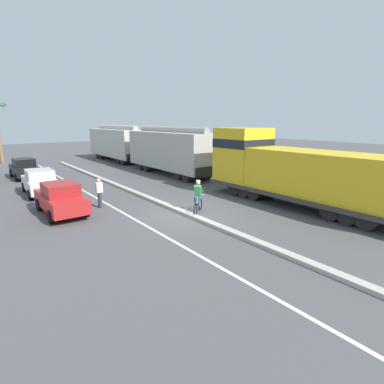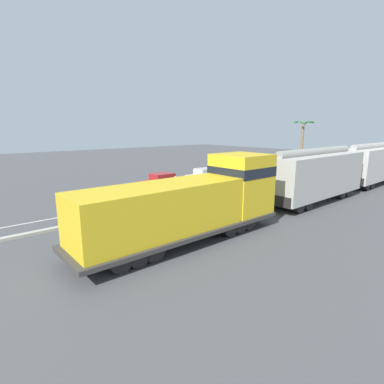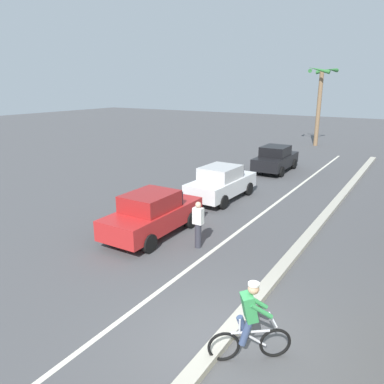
{
  "view_description": "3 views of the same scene",
  "coord_description": "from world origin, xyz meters",
  "px_view_note": "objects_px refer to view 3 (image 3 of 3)",
  "views": [
    {
      "loc": [
        -8.49,
        -11.74,
        4.63
      ],
      "look_at": [
        0.98,
        0.77,
        0.9
      ],
      "focal_mm": 28.0,
      "sensor_mm": 36.0,
      "label": 1
    },
    {
      "loc": [
        17.34,
        -11.41,
        5.7
      ],
      "look_at": [
        2.63,
        1.04,
        1.53
      ],
      "focal_mm": 28.0,
      "sensor_mm": 36.0,
      "label": 2
    },
    {
      "loc": [
        3.06,
        -6.11,
        5.35
      ],
      "look_at": [
        -4.53,
        6.03,
        1.19
      ],
      "focal_mm": 35.0,
      "sensor_mm": 36.0,
      "label": 3
    }
  ],
  "objects_px": {
    "parked_car_red": "(153,214)",
    "cyclist": "(250,324)",
    "parked_car_black": "(276,159)",
    "palm_tree_near": "(320,91)",
    "parked_car_white": "(221,183)",
    "pedestrian_by_cars": "(198,224)"
  },
  "relations": [
    {
      "from": "parked_car_red",
      "to": "cyclist",
      "type": "distance_m",
      "value": 6.97
    },
    {
      "from": "parked_car_black",
      "to": "palm_tree_near",
      "type": "height_order",
      "value": "palm_tree_near"
    },
    {
      "from": "palm_tree_near",
      "to": "parked_car_black",
      "type": "bearing_deg",
      "value": -87.59
    },
    {
      "from": "parked_car_red",
      "to": "parked_car_white",
      "type": "bearing_deg",
      "value": 89.47
    },
    {
      "from": "pedestrian_by_cars",
      "to": "parked_car_white",
      "type": "bearing_deg",
      "value": 109.83
    },
    {
      "from": "parked_car_red",
      "to": "palm_tree_near",
      "type": "xyz_separation_m",
      "value": [
        -0.31,
        24.09,
        3.92
      ]
    },
    {
      "from": "parked_car_red",
      "to": "cyclist",
      "type": "bearing_deg",
      "value": -36.37
    },
    {
      "from": "parked_car_red",
      "to": "pedestrian_by_cars",
      "type": "xyz_separation_m",
      "value": [
        1.98,
        -0.08,
        0.03
      ]
    },
    {
      "from": "pedestrian_by_cars",
      "to": "cyclist",
      "type": "bearing_deg",
      "value": -48.15
    },
    {
      "from": "palm_tree_near",
      "to": "cyclist",
      "type": "bearing_deg",
      "value": -78.15
    },
    {
      "from": "parked_car_white",
      "to": "pedestrian_by_cars",
      "type": "distance_m",
      "value": 5.68
    },
    {
      "from": "cyclist",
      "to": "parked_car_white",
      "type": "bearing_deg",
      "value": 120.6
    },
    {
      "from": "parked_car_black",
      "to": "parked_car_red",
      "type": "bearing_deg",
      "value": -90.85
    },
    {
      "from": "parked_car_red",
      "to": "palm_tree_near",
      "type": "relative_size",
      "value": 0.62
    },
    {
      "from": "cyclist",
      "to": "pedestrian_by_cars",
      "type": "distance_m",
      "value": 5.44
    },
    {
      "from": "cyclist",
      "to": "palm_tree_near",
      "type": "height_order",
      "value": "palm_tree_near"
    },
    {
      "from": "parked_car_white",
      "to": "palm_tree_near",
      "type": "relative_size",
      "value": 0.62
    },
    {
      "from": "cyclist",
      "to": "pedestrian_by_cars",
      "type": "bearing_deg",
      "value": 131.85
    },
    {
      "from": "parked_car_red",
      "to": "palm_tree_near",
      "type": "distance_m",
      "value": 24.41
    },
    {
      "from": "parked_car_red",
      "to": "parked_car_black",
      "type": "relative_size",
      "value": 1.0
    },
    {
      "from": "parked_car_red",
      "to": "pedestrian_by_cars",
      "type": "height_order",
      "value": "same"
    },
    {
      "from": "palm_tree_near",
      "to": "pedestrian_by_cars",
      "type": "xyz_separation_m",
      "value": [
        2.29,
        -24.17,
        -3.89
      ]
    }
  ]
}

